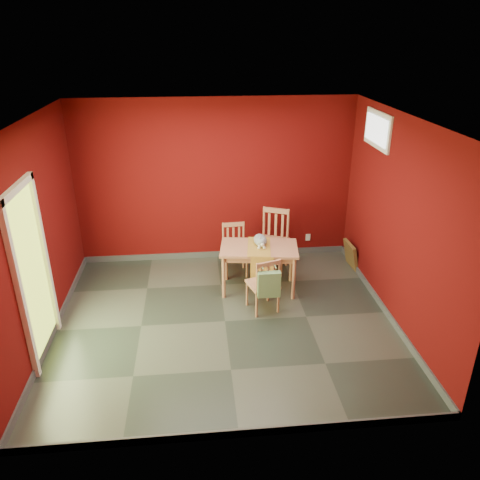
{
  "coord_description": "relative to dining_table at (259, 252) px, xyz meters",
  "views": [
    {
      "loc": [
        -0.33,
        -5.33,
        3.62
      ],
      "look_at": [
        0.25,
        0.45,
        1.0
      ],
      "focal_mm": 35.0,
      "sensor_mm": 36.0,
      "label": 1
    }
  ],
  "objects": [
    {
      "name": "table_runner",
      "position": [
        -0.0,
        -0.12,
        0.03
      ],
      "size": [
        0.42,
        0.73,
        0.35
      ],
      "color": "#A4762A",
      "rests_on": "dining_table"
    },
    {
      "name": "picture_frame",
      "position": [
        1.62,
        0.57,
        -0.4
      ],
      "size": [
        0.17,
        0.44,
        0.43
      ],
      "color": "brown",
      "rests_on": "ground"
    },
    {
      "name": "chair_far_left",
      "position": [
        -0.31,
        0.57,
        -0.19
      ],
      "size": [
        0.41,
        0.41,
        0.83
      ],
      "color": "#AD6F50",
      "rests_on": "ground"
    },
    {
      "name": "doorway",
      "position": [
        -2.8,
        -1.23,
        0.51
      ],
      "size": [
        0.06,
        1.01,
        2.13
      ],
      "color": "#B7D838",
      "rests_on": "ground"
    },
    {
      "name": "tote_bag",
      "position": [
        0.03,
        -0.8,
        -0.09
      ],
      "size": [
        0.3,
        0.18,
        0.43
      ],
      "color": "#608557",
      "rests_on": "chair_near"
    },
    {
      "name": "cat",
      "position": [
        0.03,
        0.09,
        0.19
      ],
      "size": [
        0.38,
        0.45,
        0.2
      ],
      "primitive_type": null,
      "rotation": [
        0.0,
        0.0,
        -0.55
      ],
      "color": "slate",
      "rests_on": "table_runner"
    },
    {
      "name": "window",
      "position": [
        1.66,
        0.17,
        1.73
      ],
      "size": [
        0.05,
        0.9,
        0.5
      ],
      "color": "white",
      "rests_on": "room_shell"
    },
    {
      "name": "outlet_plate",
      "position": [
        1.03,
        1.16,
        -0.32
      ],
      "size": [
        0.08,
        0.02,
        0.12
      ],
      "primitive_type": "cube",
      "color": "silver",
      "rests_on": "room_shell"
    },
    {
      "name": "chair_near",
      "position": [
        -0.01,
        -0.6,
        -0.2
      ],
      "size": [
        0.48,
        0.48,
        0.83
      ],
      "color": "#AD6F50",
      "rests_on": "ground"
    },
    {
      "name": "room_shell",
      "position": [
        -0.57,
        -0.83,
        -0.57
      ],
      "size": [
        4.5,
        4.5,
        4.5
      ],
      "color": "#500808",
      "rests_on": "ground"
    },
    {
      "name": "ground",
      "position": [
        -0.57,
        -0.83,
        -0.62
      ],
      "size": [
        4.5,
        4.5,
        0.0
      ],
      "primitive_type": "plane",
      "color": "#2D342D",
      "rests_on": "ground"
    },
    {
      "name": "dining_table",
      "position": [
        0.0,
        0.0,
        0.0
      ],
      "size": [
        1.21,
        0.81,
        0.7
      ],
      "color": "#AD6F50",
      "rests_on": "ground"
    },
    {
      "name": "chair_far_right",
      "position": [
        0.33,
        0.66,
        -0.1
      ],
      "size": [
        0.61,
        0.61,
        1.0
      ],
      "color": "#AD6F50",
      "rests_on": "ground"
    }
  ]
}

